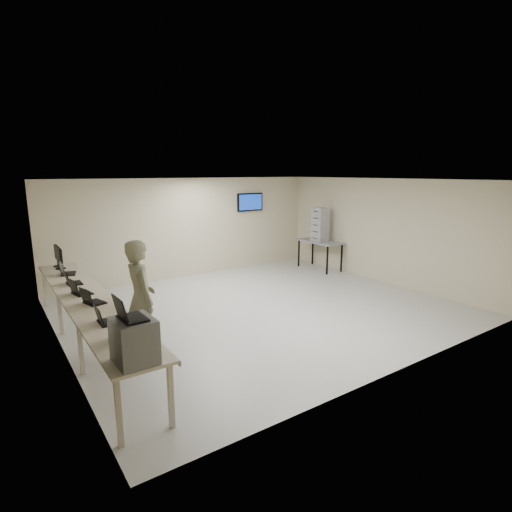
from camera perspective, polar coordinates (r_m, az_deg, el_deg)
room at (r=8.63m, az=0.72°, el=1.56°), size 8.01×7.01×2.81m
workbench at (r=7.32m, az=-23.00°, el=-6.05°), size 0.76×6.00×0.90m
equipment_box at (r=4.68m, az=-17.00°, el=-11.49°), size 0.44×0.49×0.50m
laptop_on_box at (r=4.55m, az=-17.91°, el=-7.87°), size 0.30×0.37×0.28m
laptop_0 at (r=5.35m, az=-18.55°, el=-10.65°), size 0.34×0.38×0.27m
laptop_1 at (r=5.99m, az=-20.88°, el=-8.39°), size 0.28×0.34×0.26m
laptop_2 at (r=6.92m, az=-22.51°, el=-5.78°), size 0.36×0.40×0.27m
laptop_3 at (r=7.52m, az=-24.02°, el=-4.50°), size 0.36×0.40×0.28m
laptop_4 at (r=8.25m, az=-24.91°, el=-3.21°), size 0.29×0.35×0.27m
laptop_5 at (r=9.06m, az=-25.58°, el=-1.95°), size 0.39×0.43×0.29m
monitor_near at (r=9.61m, az=-26.27°, el=-0.01°), size 0.21×0.47×0.47m
monitor_far at (r=9.88m, az=-26.52°, el=0.28°), size 0.21×0.48×0.47m
soldier at (r=6.66m, az=-16.14°, el=-6.01°), size 0.47×0.71×1.94m
side_table at (r=12.43m, az=9.12°, el=1.82°), size 0.69×1.48×0.89m
storage_bins at (r=12.33m, az=9.14°, el=4.47°), size 0.39×0.43×1.02m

